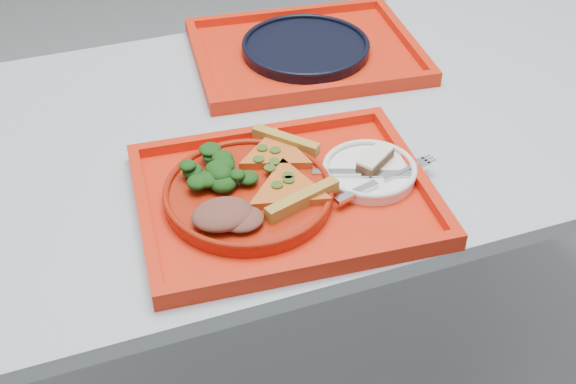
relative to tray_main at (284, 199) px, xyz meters
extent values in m
plane|color=gray|center=(0.13, 0.21, -0.76)|extent=(10.00, 10.00, 0.00)
cube|color=#A4AEB8|center=(0.13, 0.21, -0.02)|extent=(1.60, 0.80, 0.03)
cylinder|color=gray|center=(0.85, 0.53, -0.40)|extent=(0.05, 0.05, 0.72)
cube|color=red|center=(0.00, 0.00, 0.00)|extent=(0.48, 0.39, 0.01)
cube|color=red|center=(0.20, 0.42, 0.00)|extent=(0.48, 0.40, 0.01)
cylinder|color=#9F1C0A|center=(-0.06, 0.01, 0.02)|extent=(0.26, 0.26, 0.02)
cylinder|color=white|center=(0.14, 0.00, 0.01)|extent=(0.15, 0.15, 0.01)
cylinder|color=black|center=(0.20, 0.42, 0.01)|extent=(0.26, 0.26, 0.02)
ellipsoid|color=black|center=(-0.09, 0.06, 0.05)|extent=(0.10, 0.09, 0.05)
ellipsoid|color=brown|center=(-0.11, -0.04, 0.04)|extent=(0.09, 0.07, 0.03)
cube|color=#482718|center=(0.16, 0.01, 0.03)|extent=(0.08, 0.06, 0.02)
cube|color=beige|center=(0.16, 0.01, 0.04)|extent=(0.08, 0.06, 0.00)
cube|color=silver|center=(0.14, -0.01, 0.02)|extent=(0.18, 0.08, 0.01)
cube|color=silver|center=(0.15, -0.04, 0.02)|extent=(0.18, 0.07, 0.01)
camera|label=1|loc=(-0.29, -0.81, 0.73)|focal=45.00mm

